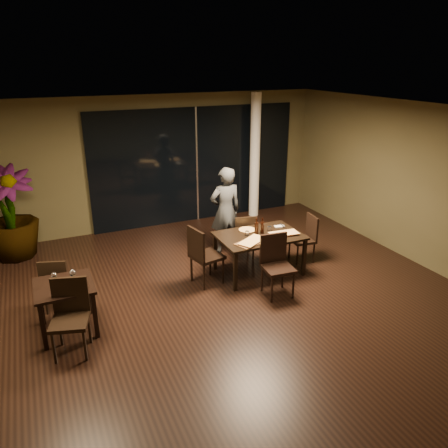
% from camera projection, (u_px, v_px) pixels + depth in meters
% --- Properties ---
extents(ground, '(8.00, 8.00, 0.00)m').
position_uv_depth(ground, '(227.00, 304.00, 7.06)').
color(ground, black).
rests_on(ground, ground).
extents(wall_back, '(8.00, 0.10, 3.00)m').
position_uv_depth(wall_back, '(154.00, 162.00, 9.97)').
color(wall_back, '#463F25').
rests_on(wall_back, ground).
extents(wall_right, '(0.10, 8.00, 3.00)m').
position_uv_depth(wall_right, '(426.00, 187.00, 8.07)').
color(wall_right, '#463F25').
rests_on(wall_right, ground).
extents(ceiling, '(8.00, 8.00, 0.04)m').
position_uv_depth(ceiling, '(228.00, 113.00, 5.98)').
color(ceiling, silver).
rests_on(ceiling, wall_back).
extents(window_panel, '(5.00, 0.06, 2.70)m').
position_uv_depth(window_panel, '(196.00, 165.00, 10.33)').
color(window_panel, black).
rests_on(window_panel, ground).
extents(column, '(0.24, 0.24, 3.00)m').
position_uv_depth(column, '(255.00, 156.00, 10.55)').
color(column, white).
rests_on(column, ground).
extents(main_table, '(1.50, 1.00, 0.75)m').
position_uv_depth(main_table, '(259.00, 239.00, 7.88)').
color(main_table, black).
rests_on(main_table, ground).
extents(side_table, '(0.80, 0.80, 0.75)m').
position_uv_depth(side_table, '(65.00, 293.00, 6.17)').
color(side_table, black).
rests_on(side_table, ground).
extents(chair_main_far, '(0.49, 0.49, 0.91)m').
position_uv_depth(chair_main_far, '(244.00, 234.00, 8.51)').
color(chair_main_far, black).
rests_on(chair_main_far, ground).
extents(chair_main_near, '(0.52, 0.52, 1.03)m').
position_uv_depth(chair_main_near, '(276.00, 261.00, 7.23)').
color(chair_main_near, black).
rests_on(chair_main_near, ground).
extents(chair_main_left, '(0.58, 0.58, 1.06)m').
position_uv_depth(chair_main_left, '(202.00, 253.00, 7.49)').
color(chair_main_left, black).
rests_on(chair_main_left, ground).
extents(chair_main_right, '(0.47, 0.47, 0.92)m').
position_uv_depth(chair_main_right, '(306.00, 236.00, 8.43)').
color(chair_main_right, black).
rests_on(chair_main_right, ground).
extents(chair_side_far, '(0.53, 0.53, 0.90)m').
position_uv_depth(chair_side_far, '(56.00, 282.00, 6.71)').
color(chair_side_far, black).
rests_on(chair_side_far, ground).
extents(chair_side_near, '(0.59, 0.59, 1.03)m').
position_uv_depth(chair_side_near, '(70.00, 312.00, 5.79)').
color(chair_side_near, black).
rests_on(chair_side_near, ground).
extents(diner, '(0.61, 0.41, 1.77)m').
position_uv_depth(diner, '(225.00, 211.00, 8.66)').
color(diner, '#313437').
rests_on(diner, ground).
extents(potted_plant, '(1.11, 1.11, 1.82)m').
position_uv_depth(potted_plant, '(9.00, 214.00, 8.44)').
color(potted_plant, '#254E1A').
rests_on(potted_plant, ground).
extents(pizza_board_left, '(0.69, 0.50, 0.01)m').
position_uv_depth(pizza_board_left, '(252.00, 242.00, 7.53)').
color(pizza_board_left, '#4C2F18').
rests_on(pizza_board_left, main_table).
extents(pizza_board_right, '(0.56, 0.34, 0.01)m').
position_uv_depth(pizza_board_right, '(284.00, 234.00, 7.85)').
color(pizza_board_right, '#4A2818').
rests_on(pizza_board_right, main_table).
extents(oblong_pizza_left, '(0.58, 0.48, 0.02)m').
position_uv_depth(oblong_pizza_left, '(252.00, 241.00, 7.52)').
color(oblong_pizza_left, '#68090D').
rests_on(oblong_pizza_left, pizza_board_left).
extents(oblong_pizza_right, '(0.52, 0.28, 0.02)m').
position_uv_depth(oblong_pizza_right, '(284.00, 234.00, 7.85)').
color(oblong_pizza_right, maroon).
rests_on(oblong_pizza_right, pizza_board_right).
extents(round_pizza, '(0.30, 0.30, 0.01)m').
position_uv_depth(round_pizza, '(247.00, 230.00, 8.05)').
color(round_pizza, red).
rests_on(round_pizza, main_table).
extents(bottle_a, '(0.07, 0.07, 0.31)m').
position_uv_depth(bottle_a, '(256.00, 226.00, 7.81)').
color(bottle_a, black).
rests_on(bottle_a, main_table).
extents(bottle_b, '(0.06, 0.06, 0.29)m').
position_uv_depth(bottle_b, '(262.00, 226.00, 7.87)').
color(bottle_b, black).
rests_on(bottle_b, main_table).
extents(bottle_c, '(0.06, 0.06, 0.28)m').
position_uv_depth(bottle_c, '(257.00, 226.00, 7.85)').
color(bottle_c, black).
rests_on(bottle_c, main_table).
extents(tumbler_left, '(0.07, 0.07, 0.08)m').
position_uv_depth(tumbler_left, '(247.00, 233.00, 7.81)').
color(tumbler_left, white).
rests_on(tumbler_left, main_table).
extents(tumbler_right, '(0.08, 0.08, 0.09)m').
position_uv_depth(tumbler_right, '(270.00, 229.00, 8.01)').
color(tumbler_right, white).
rests_on(tumbler_right, main_table).
extents(napkin_near, '(0.18, 0.11, 0.01)m').
position_uv_depth(napkin_near, '(287.00, 232.00, 7.96)').
color(napkin_near, white).
rests_on(napkin_near, main_table).
extents(napkin_far, '(0.19, 0.12, 0.01)m').
position_uv_depth(napkin_far, '(279.00, 226.00, 8.23)').
color(napkin_far, white).
rests_on(napkin_far, main_table).
extents(wine_glass_a, '(0.08, 0.08, 0.18)m').
position_uv_depth(wine_glass_a, '(55.00, 279.00, 6.11)').
color(wine_glass_a, white).
rests_on(wine_glass_a, side_table).
extents(wine_glass_b, '(0.09, 0.09, 0.20)m').
position_uv_depth(wine_glass_b, '(73.00, 277.00, 6.13)').
color(wine_glass_b, white).
rests_on(wine_glass_b, side_table).
extents(side_napkin, '(0.21, 0.16, 0.01)m').
position_uv_depth(side_napkin, '(70.00, 291.00, 5.96)').
color(side_napkin, white).
rests_on(side_napkin, side_table).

